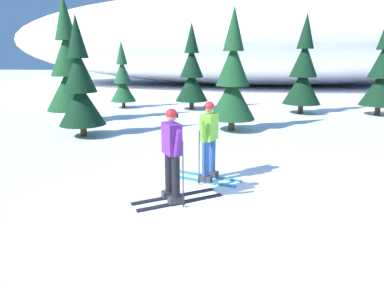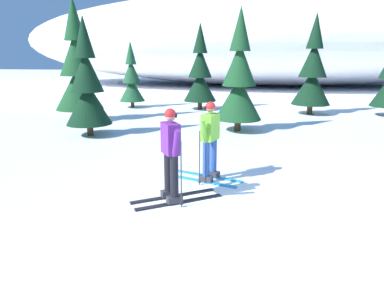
{
  "view_description": "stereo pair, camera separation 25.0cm",
  "coord_description": "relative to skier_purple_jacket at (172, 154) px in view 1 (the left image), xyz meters",
  "views": [
    {
      "loc": [
        -1.0,
        -5.9,
        2.62
      ],
      "look_at": [
        -1.67,
        0.73,
        0.95
      ],
      "focal_mm": 32.9,
      "sensor_mm": 36.0,
      "label": 1
    },
    {
      "loc": [
        -0.75,
        -5.87,
        2.62
      ],
      "look_at": [
        -1.67,
        0.73,
        0.95
      ],
      "focal_mm": 32.9,
      "sensor_mm": 36.0,
      "label": 2
    }
  ],
  "objects": [
    {
      "name": "ground_plane",
      "position": [
        1.96,
        -0.13,
        -0.9
      ],
      "size": [
        120.0,
        120.0,
        0.0
      ],
      "primitive_type": "plane",
      "color": "white"
    },
    {
      "name": "skier_purple_jacket",
      "position": [
        0.0,
        0.0,
        0.0
      ],
      "size": [
        1.66,
        1.24,
        1.73
      ],
      "color": "black",
      "rests_on": "ground"
    },
    {
      "name": "skier_lime_jacket",
      "position": [
        0.59,
        1.22,
        0.0
      ],
      "size": [
        1.66,
        0.98,
        1.71
      ],
      "color": "#2893CC",
      "rests_on": "ground"
    },
    {
      "name": "pine_tree_far_left",
      "position": [
        -5.35,
        7.65,
        1.15
      ],
      "size": [
        1.9,
        1.9,
        4.91
      ],
      "color": "#47301E",
      "rests_on": "ground"
    },
    {
      "name": "pine_tree_left",
      "position": [
        -4.4,
        11.75,
        0.51
      ],
      "size": [
        1.3,
        1.3,
        3.36
      ],
      "color": "#47301E",
      "rests_on": "ground"
    },
    {
      "name": "pine_tree_center_left",
      "position": [
        -3.82,
        5.09,
        0.73
      ],
      "size": [
        1.51,
        1.51,
        3.9
      ],
      "color": "#47301E",
      "rests_on": "ground"
    },
    {
      "name": "pine_tree_center",
      "position": [
        -0.84,
        11.61,
        0.86
      ],
      "size": [
        1.63,
        1.63,
        4.21
      ],
      "color": "#47301E",
      "rests_on": "ground"
    },
    {
      "name": "pine_tree_center_right",
      "position": [
        1.13,
        6.52,
        0.88
      ],
      "size": [
        1.64,
        1.64,
        4.26
      ],
      "color": "#47301E",
      "rests_on": "ground"
    },
    {
      "name": "pine_tree_right",
      "position": [
        4.38,
        10.78,
        0.97
      ],
      "size": [
        1.73,
        1.73,
        4.48
      ],
      "color": "#47301E",
      "rests_on": "ground"
    },
    {
      "name": "pine_tree_far_right",
      "position": [
        7.77,
        10.63,
        0.94
      ],
      "size": [
        1.7,
        1.7,
        4.41
      ],
      "color": "#47301E",
      "rests_on": "ground"
    },
    {
      "name": "snow_ridge_background",
      "position": [
        3.96,
        28.0,
        3.12
      ],
      "size": [
        46.39,
        20.49,
        8.05
      ],
      "primitive_type": "ellipsoid",
      "color": "white",
      "rests_on": "ground"
    }
  ]
}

